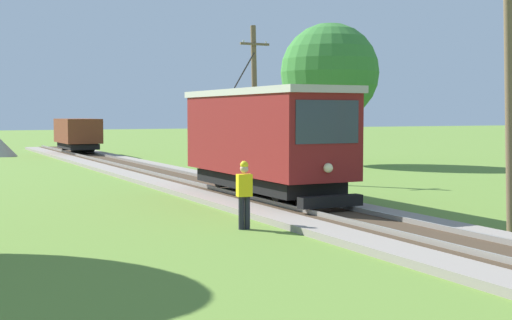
{
  "coord_description": "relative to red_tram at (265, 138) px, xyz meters",
  "views": [
    {
      "loc": [
        -10.74,
        -1.57,
        3.01
      ],
      "look_at": [
        0.57,
        21.41,
        1.31
      ],
      "focal_mm": 49.44,
      "sensor_mm": 36.0,
      "label": 1
    }
  ],
  "objects": [
    {
      "name": "freight_car",
      "position": [
        -0.0,
        29.48,
        -0.64
      ],
      "size": [
        2.4,
        5.2,
        2.31
      ],
      "color": "brown",
      "rests_on": "rail_right"
    },
    {
      "name": "red_tram",
      "position": [
        0.0,
        0.0,
        0.0
      ],
      "size": [
        2.6,
        8.54,
        4.79
      ],
      "color": "maroon",
      "rests_on": "rail_right"
    },
    {
      "name": "track_worker",
      "position": [
        -3.0,
        -4.76,
        -1.21
      ],
      "size": [
        0.41,
        0.29,
        1.78
      ],
      "rotation": [
        0.0,
        0.0,
        1.45
      ],
      "color": "black",
      "rests_on": "ground"
    },
    {
      "name": "utility_pole_mid",
      "position": [
        3.0,
        6.88,
        1.35
      ],
      "size": [
        1.4,
        0.58,
        6.89
      ],
      "color": "brown",
      "rests_on": "ground"
    },
    {
      "name": "utility_pole_near_tram",
      "position": [
        3.0,
        -7.88,
        1.43
      ],
      "size": [
        1.4,
        0.59,
        7.05
      ],
      "color": "brown",
      "rests_on": "ground"
    },
    {
      "name": "tree_left_near",
      "position": [
        11.47,
        14.15,
        3.21
      ],
      "size": [
        5.77,
        5.77,
        8.29
      ],
      "color": "#4C3823",
      "rests_on": "ground"
    }
  ]
}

